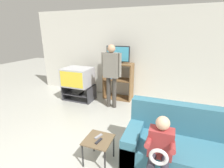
{
  "coord_description": "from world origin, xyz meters",
  "views": [
    {
      "loc": [
        1.24,
        -1.05,
        1.94
      ],
      "look_at": [
        0.08,
        2.0,
        0.9
      ],
      "focal_mm": 26.0,
      "sensor_mm": 36.0,
      "label": 1
    }
  ],
  "objects_px": {
    "television_main": "(78,77)",
    "snack_table": "(99,142)",
    "couch": "(188,151)",
    "tv_stand": "(79,92)",
    "person_seated_child": "(160,150)",
    "remote_control_white": "(98,136)",
    "television_flat": "(118,55)",
    "remote_control_black": "(99,141)",
    "person_standing_adult": "(111,71)",
    "media_shelf": "(118,81)"
  },
  "relations": [
    {
      "from": "tv_stand",
      "to": "person_standing_adult",
      "type": "height_order",
      "value": "person_standing_adult"
    },
    {
      "from": "media_shelf",
      "to": "person_standing_adult",
      "type": "distance_m",
      "value": 0.8
    },
    {
      "from": "person_seated_child",
      "to": "television_flat",
      "type": "bearing_deg",
      "value": 118.32
    },
    {
      "from": "person_standing_adult",
      "to": "remote_control_white",
      "type": "bearing_deg",
      "value": -74.95
    },
    {
      "from": "tv_stand",
      "to": "snack_table",
      "type": "bearing_deg",
      "value": -51.83
    },
    {
      "from": "television_flat",
      "to": "snack_table",
      "type": "distance_m",
      "value": 2.8
    },
    {
      "from": "television_main",
      "to": "snack_table",
      "type": "distance_m",
      "value": 2.63
    },
    {
      "from": "television_main",
      "to": "media_shelf",
      "type": "height_order",
      "value": "media_shelf"
    },
    {
      "from": "television_flat",
      "to": "snack_table",
      "type": "relative_size",
      "value": 1.69
    },
    {
      "from": "snack_table",
      "to": "couch",
      "type": "height_order",
      "value": "couch"
    },
    {
      "from": "person_standing_adult",
      "to": "person_seated_child",
      "type": "relative_size",
      "value": 1.67
    },
    {
      "from": "person_seated_child",
      "to": "couch",
      "type": "bearing_deg",
      "value": 52.55
    },
    {
      "from": "media_shelf",
      "to": "remote_control_white",
      "type": "bearing_deg",
      "value": -78.08
    },
    {
      "from": "tv_stand",
      "to": "couch",
      "type": "height_order",
      "value": "couch"
    },
    {
      "from": "television_flat",
      "to": "person_standing_adult",
      "type": "height_order",
      "value": "person_standing_adult"
    },
    {
      "from": "snack_table",
      "to": "remote_control_white",
      "type": "height_order",
      "value": "remote_control_white"
    },
    {
      "from": "media_shelf",
      "to": "television_flat",
      "type": "relative_size",
      "value": 1.58
    },
    {
      "from": "tv_stand",
      "to": "remote_control_black",
      "type": "bearing_deg",
      "value": -52.05
    },
    {
      "from": "snack_table",
      "to": "couch",
      "type": "relative_size",
      "value": 0.23
    },
    {
      "from": "person_seated_child",
      "to": "tv_stand",
      "type": "bearing_deg",
      "value": 138.71
    },
    {
      "from": "remote_control_black",
      "to": "person_standing_adult",
      "type": "height_order",
      "value": "person_standing_adult"
    },
    {
      "from": "couch",
      "to": "person_standing_adult",
      "type": "relative_size",
      "value": 1.07
    },
    {
      "from": "person_standing_adult",
      "to": "television_flat",
      "type": "bearing_deg",
      "value": 94.35
    },
    {
      "from": "tv_stand",
      "to": "remote_control_black",
      "type": "relative_size",
      "value": 6.25
    },
    {
      "from": "remote_control_white",
      "to": "person_standing_adult",
      "type": "distance_m",
      "value": 2.02
    },
    {
      "from": "tv_stand",
      "to": "television_main",
      "type": "bearing_deg",
      "value": -121.53
    },
    {
      "from": "television_main",
      "to": "remote_control_white",
      "type": "relative_size",
      "value": 5.49
    },
    {
      "from": "snack_table",
      "to": "remote_control_white",
      "type": "bearing_deg",
      "value": 114.5
    },
    {
      "from": "television_main",
      "to": "media_shelf",
      "type": "xyz_separation_m",
      "value": [
        1.07,
        0.53,
        -0.15
      ]
    },
    {
      "from": "television_main",
      "to": "television_flat",
      "type": "distance_m",
      "value": 1.33
    },
    {
      "from": "snack_table",
      "to": "person_seated_child",
      "type": "relative_size",
      "value": 0.41
    },
    {
      "from": "television_flat",
      "to": "person_standing_adult",
      "type": "distance_m",
      "value": 0.73
    },
    {
      "from": "remote_control_white",
      "to": "snack_table",
      "type": "bearing_deg",
      "value": -45.5
    },
    {
      "from": "tv_stand",
      "to": "snack_table",
      "type": "distance_m",
      "value": 2.62
    },
    {
      "from": "television_flat",
      "to": "remote_control_black",
      "type": "bearing_deg",
      "value": -77.1
    },
    {
      "from": "person_standing_adult",
      "to": "snack_table",
      "type": "bearing_deg",
      "value": -74.69
    },
    {
      "from": "television_main",
      "to": "person_standing_adult",
      "type": "distance_m",
      "value": 1.15
    },
    {
      "from": "person_standing_adult",
      "to": "person_seated_child",
      "type": "distance_m",
      "value": 2.53
    },
    {
      "from": "television_flat",
      "to": "remote_control_white",
      "type": "bearing_deg",
      "value": -77.68
    },
    {
      "from": "television_main",
      "to": "snack_table",
      "type": "bearing_deg",
      "value": -51.5
    },
    {
      "from": "tv_stand",
      "to": "person_seated_child",
      "type": "distance_m",
      "value": 3.36
    },
    {
      "from": "television_main",
      "to": "tv_stand",
      "type": "bearing_deg",
      "value": 58.47
    },
    {
      "from": "tv_stand",
      "to": "person_seated_child",
      "type": "height_order",
      "value": "person_seated_child"
    },
    {
      "from": "remote_control_black",
      "to": "couch",
      "type": "xyz_separation_m",
      "value": [
        1.23,
        0.39,
        -0.11
      ]
    },
    {
      "from": "television_flat",
      "to": "snack_table",
      "type": "bearing_deg",
      "value": -77.43
    },
    {
      "from": "tv_stand",
      "to": "television_main",
      "type": "xyz_separation_m",
      "value": [
        -0.01,
        -0.01,
        0.49
      ]
    },
    {
      "from": "media_shelf",
      "to": "television_flat",
      "type": "distance_m",
      "value": 0.77
    },
    {
      "from": "tv_stand",
      "to": "person_seated_child",
      "type": "bearing_deg",
      "value": -41.29
    },
    {
      "from": "remote_control_black",
      "to": "couch",
      "type": "distance_m",
      "value": 1.3
    },
    {
      "from": "tv_stand",
      "to": "media_shelf",
      "type": "bearing_deg",
      "value": 25.81
    }
  ]
}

